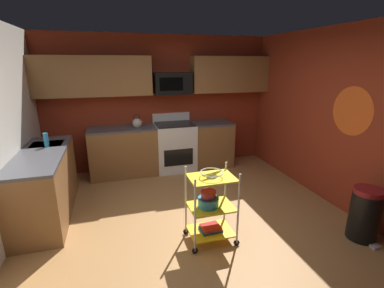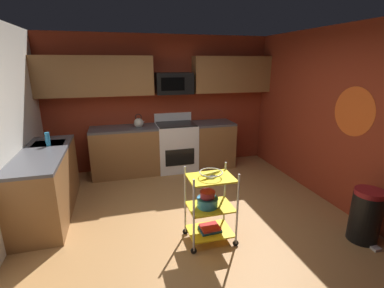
{
  "view_description": "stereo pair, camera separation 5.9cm",
  "coord_description": "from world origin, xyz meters",
  "px_view_note": "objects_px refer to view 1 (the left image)",
  "views": [
    {
      "loc": [
        -0.94,
        -3.06,
        2.09
      ],
      "look_at": [
        0.05,
        0.3,
        1.05
      ],
      "focal_mm": 25.94,
      "sensor_mm": 36.0,
      "label": 1
    },
    {
      "loc": [
        -0.89,
        -3.08,
        2.09
      ],
      "look_at": [
        0.05,
        0.3,
        1.05
      ],
      "focal_mm": 25.94,
      "sensor_mm": 36.0,
      "label": 2
    }
  ],
  "objects_px": {
    "kettle": "(137,123)",
    "dish_soap_bottle": "(46,140)",
    "oven_range": "(175,146)",
    "rolling_cart": "(211,206)",
    "fruit_bowl": "(212,173)",
    "mixing_bowl_large": "(208,202)",
    "microwave": "(172,83)",
    "mixing_bowl_small": "(208,194)",
    "book_stack": "(211,228)",
    "trash_can": "(365,214)"
  },
  "relations": [
    {
      "from": "mixing_bowl_large",
      "to": "dish_soap_bottle",
      "type": "relative_size",
      "value": 1.26
    },
    {
      "from": "fruit_bowl",
      "to": "mixing_bowl_large",
      "type": "bearing_deg",
      "value": -180.0
    },
    {
      "from": "microwave",
      "to": "rolling_cart",
      "type": "xyz_separation_m",
      "value": [
        -0.12,
        -2.53,
        -1.25
      ]
    },
    {
      "from": "oven_range",
      "to": "rolling_cart",
      "type": "distance_m",
      "value": 2.43
    },
    {
      "from": "mixing_bowl_large",
      "to": "mixing_bowl_small",
      "type": "height_order",
      "value": "mixing_bowl_small"
    },
    {
      "from": "oven_range",
      "to": "rolling_cart",
      "type": "relative_size",
      "value": 1.2
    },
    {
      "from": "fruit_bowl",
      "to": "oven_range",
      "type": "bearing_deg",
      "value": 87.19
    },
    {
      "from": "rolling_cart",
      "to": "trash_can",
      "type": "xyz_separation_m",
      "value": [
        1.8,
        -0.49,
        -0.12
      ]
    },
    {
      "from": "microwave",
      "to": "kettle",
      "type": "xyz_separation_m",
      "value": [
        -0.71,
        -0.11,
        -0.7
      ]
    },
    {
      "from": "trash_can",
      "to": "fruit_bowl",
      "type": "bearing_deg",
      "value": 164.73
    },
    {
      "from": "fruit_bowl",
      "to": "rolling_cart",
      "type": "bearing_deg",
      "value": -90.0
    },
    {
      "from": "oven_range",
      "to": "microwave",
      "type": "relative_size",
      "value": 1.57
    },
    {
      "from": "mixing_bowl_small",
      "to": "kettle",
      "type": "height_order",
      "value": "kettle"
    },
    {
      "from": "mixing_bowl_small",
      "to": "trash_can",
      "type": "height_order",
      "value": "trash_can"
    },
    {
      "from": "oven_range",
      "to": "trash_can",
      "type": "relative_size",
      "value": 1.67
    },
    {
      "from": "dish_soap_bottle",
      "to": "trash_can",
      "type": "bearing_deg",
      "value": -28.0
    },
    {
      "from": "oven_range",
      "to": "microwave",
      "type": "height_order",
      "value": "microwave"
    },
    {
      "from": "microwave",
      "to": "dish_soap_bottle",
      "type": "distance_m",
      "value": 2.42
    },
    {
      "from": "dish_soap_bottle",
      "to": "trash_can",
      "type": "height_order",
      "value": "dish_soap_bottle"
    },
    {
      "from": "oven_range",
      "to": "rolling_cart",
      "type": "xyz_separation_m",
      "value": [
        -0.12,
        -2.42,
        -0.03
      ]
    },
    {
      "from": "microwave",
      "to": "trash_can",
      "type": "bearing_deg",
      "value": -60.94
    },
    {
      "from": "fruit_bowl",
      "to": "mixing_bowl_large",
      "type": "height_order",
      "value": "fruit_bowl"
    },
    {
      "from": "book_stack",
      "to": "dish_soap_bottle",
      "type": "relative_size",
      "value": 1.28
    },
    {
      "from": "fruit_bowl",
      "to": "dish_soap_bottle",
      "type": "height_order",
      "value": "dish_soap_bottle"
    },
    {
      "from": "oven_range",
      "to": "dish_soap_bottle",
      "type": "bearing_deg",
      "value": -156.47
    },
    {
      "from": "book_stack",
      "to": "kettle",
      "type": "bearing_deg",
      "value": 103.77
    },
    {
      "from": "rolling_cart",
      "to": "kettle",
      "type": "height_order",
      "value": "kettle"
    },
    {
      "from": "rolling_cart",
      "to": "mixing_bowl_small",
      "type": "height_order",
      "value": "rolling_cart"
    },
    {
      "from": "trash_can",
      "to": "dish_soap_bottle",
      "type": "bearing_deg",
      "value": 152.0
    },
    {
      "from": "kettle",
      "to": "trash_can",
      "type": "distance_m",
      "value": 3.83
    },
    {
      "from": "rolling_cart",
      "to": "mixing_bowl_large",
      "type": "height_order",
      "value": "rolling_cart"
    },
    {
      "from": "oven_range",
      "to": "rolling_cart",
      "type": "height_order",
      "value": "oven_range"
    },
    {
      "from": "kettle",
      "to": "dish_soap_bottle",
      "type": "bearing_deg",
      "value": -146.68
    },
    {
      "from": "microwave",
      "to": "mixing_bowl_large",
      "type": "bearing_deg",
      "value": -93.53
    },
    {
      "from": "rolling_cart",
      "to": "fruit_bowl",
      "type": "bearing_deg",
      "value": 90.0
    },
    {
      "from": "mixing_bowl_large",
      "to": "kettle",
      "type": "bearing_deg",
      "value": 102.93
    },
    {
      "from": "fruit_bowl",
      "to": "mixing_bowl_small",
      "type": "distance_m",
      "value": 0.26
    },
    {
      "from": "kettle",
      "to": "microwave",
      "type": "bearing_deg",
      "value": 8.67
    },
    {
      "from": "rolling_cart",
      "to": "mixing_bowl_large",
      "type": "relative_size",
      "value": 3.63
    },
    {
      "from": "rolling_cart",
      "to": "mixing_bowl_small",
      "type": "xyz_separation_m",
      "value": [
        -0.04,
        0.0,
        0.17
      ]
    },
    {
      "from": "oven_range",
      "to": "mixing_bowl_large",
      "type": "distance_m",
      "value": 2.43
    },
    {
      "from": "dish_soap_bottle",
      "to": "fruit_bowl",
      "type": "bearing_deg",
      "value": -37.5
    },
    {
      "from": "fruit_bowl",
      "to": "mixing_bowl_small",
      "type": "height_order",
      "value": "fruit_bowl"
    },
    {
      "from": "oven_range",
      "to": "book_stack",
      "type": "distance_m",
      "value": 2.45
    },
    {
      "from": "rolling_cart",
      "to": "dish_soap_bottle",
      "type": "distance_m",
      "value": 2.55
    },
    {
      "from": "kettle",
      "to": "dish_soap_bottle",
      "type": "relative_size",
      "value": 1.32
    },
    {
      "from": "rolling_cart",
      "to": "kettle",
      "type": "bearing_deg",
      "value": 103.77
    },
    {
      "from": "book_stack",
      "to": "oven_range",
      "type": "bearing_deg",
      "value": 87.19
    },
    {
      "from": "dish_soap_bottle",
      "to": "trash_can",
      "type": "relative_size",
      "value": 0.3
    },
    {
      "from": "dish_soap_bottle",
      "to": "oven_range",
      "type": "bearing_deg",
      "value": 23.53
    }
  ]
}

